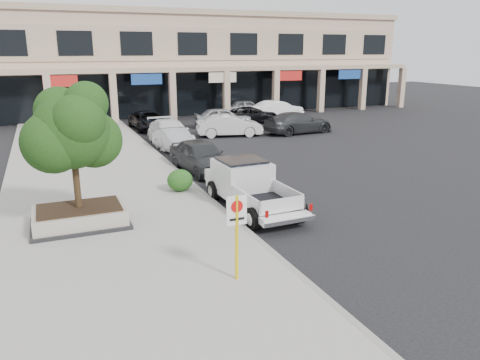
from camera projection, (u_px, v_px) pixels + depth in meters
name	position (u px, v px, depth m)	size (l,w,h in m)	color
ground	(294.00, 232.00, 15.90)	(120.00, 120.00, 0.00)	black
sidewalk	(105.00, 199.00, 19.16)	(8.00, 52.00, 0.15)	gray
curb	(197.00, 188.00, 20.63)	(0.20, 52.00, 0.15)	gray
strip_mall	(202.00, 62.00, 47.74)	(40.55, 12.43, 9.50)	tan
planter	(80.00, 216.00, 15.97)	(3.20, 2.20, 0.68)	black
planter_tree	(76.00, 130.00, 15.37)	(2.90, 2.55, 4.00)	black
no_parking_sign	(237.00, 226.00, 11.93)	(0.55, 0.09, 2.30)	yellow
hedge	(180.00, 180.00, 19.87)	(1.10, 0.99, 0.94)	#123F12
pickup_truck	(253.00, 187.00, 17.86)	(2.12, 5.71, 1.80)	silver
curb_car_a	(201.00, 156.00, 23.54)	(1.91, 4.75, 1.62)	#2C2E31
curb_car_b	(175.00, 141.00, 28.10)	(1.49, 4.27, 1.41)	#A2A4A9
curb_car_c	(170.00, 133.00, 30.20)	(2.21, 5.44, 1.58)	white
curb_car_d	(149.00, 120.00, 36.06)	(2.34, 5.09, 1.41)	black
lot_car_a	(223.00, 117.00, 37.16)	(1.85, 4.60, 1.57)	#A6A9AE
lot_car_b	(229.00, 125.00, 33.30)	(1.62, 4.64, 1.53)	silver
lot_car_c	(298.00, 123.00, 34.51)	(2.18, 5.36, 1.56)	#282A2D
lot_car_d	(251.00, 115.00, 39.09)	(2.31, 5.01, 1.39)	black
lot_car_e	(248.00, 107.00, 44.02)	(1.72, 4.27, 1.45)	#95979C
lot_car_f	(277.00, 110.00, 41.57)	(1.72, 4.95, 1.63)	white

